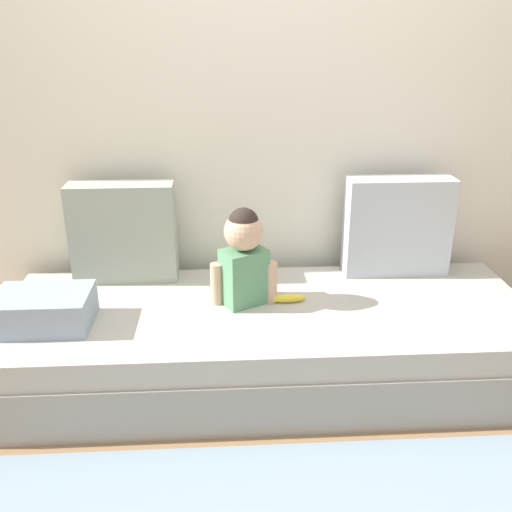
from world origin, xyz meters
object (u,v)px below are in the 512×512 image
Objects in this scene: couch at (267,341)px; banana at (288,298)px; throw_pillow_right at (397,226)px; folded_blanket at (43,310)px; toddler at (244,254)px; throw_pillow_left at (124,232)px.

couch is 0.23m from banana.
throw_pillow_right reaches higher than folded_blanket.
toddler is (-0.10, 0.05, 0.42)m from couch.
folded_blanket is at bearing -164.15° from throw_pillow_right.
toddler is 0.30m from banana.
toddler is 2.68× the size of banana.
toddler is at bearing 155.32° from couch.
folded_blanket reaches higher than banana.
folded_blanket is (-0.86, -0.16, -0.17)m from toddler.
throw_pillow_right is 1.72m from folded_blanket.
toddler is at bearing 10.66° from folded_blanket.
couch is 6.21× the size of folded_blanket.
throw_pillow_right is 0.84m from toddler.
banana is (0.20, -0.01, -0.22)m from toddler.
banana reaches higher than couch.
throw_pillow_left reaches higher than toddler.
throw_pillow_right is at bearing 28.40° from banana.
folded_blanket is (-1.64, -0.47, -0.18)m from throw_pillow_right.
folded_blanket is at bearing -171.90° from banana.
throw_pillow_left reaches higher than couch.
toddler is (-0.79, -0.31, -0.01)m from throw_pillow_right.
throw_pillow_right is 1.31× the size of folded_blanket.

